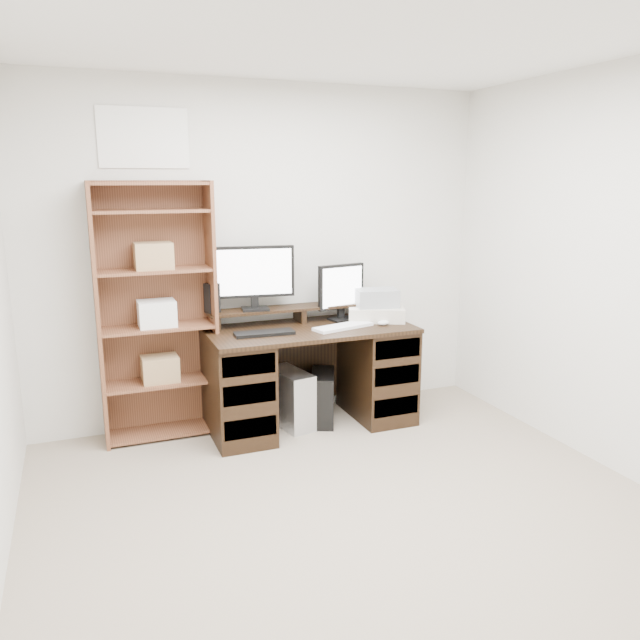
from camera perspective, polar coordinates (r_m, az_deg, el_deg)
room at (r=2.89m, az=6.23°, el=1.55°), size 3.54×4.04×2.54m
desk at (r=4.65m, az=-0.96°, el=-5.00°), size 1.50×0.70×0.75m
riser_shelf at (r=4.72m, az=-1.86°, el=0.97°), size 1.40×0.22×0.12m
monitor_wide at (r=4.57m, az=-6.04°, el=4.17°), size 0.59×0.17×0.47m
monitor_small at (r=4.75m, az=1.95°, el=2.76°), size 0.39×0.18×0.43m
speaker at (r=4.53m, az=-9.85°, el=2.00°), size 0.11×0.11×0.21m
keyboard_black at (r=4.35m, az=-5.12°, el=-1.21°), size 0.42×0.16×0.02m
keyboard_white at (r=4.53m, az=2.13°, el=-0.61°), size 0.48×0.26×0.02m
mouse at (r=4.64m, az=5.80°, el=-0.26°), size 0.11×0.09×0.04m
printer at (r=4.81m, az=5.17°, el=0.64°), size 0.51×0.46×0.10m
basket at (r=4.78m, az=5.19°, el=2.04°), size 0.35×0.28×0.13m
tower_silver at (r=4.68m, az=-2.71°, el=-7.17°), size 0.27×0.46×0.43m
tower_black at (r=4.75m, az=0.26°, el=-7.08°), size 0.31×0.42×0.39m
bookshelf at (r=4.48m, az=-14.74°, el=0.87°), size 0.80×0.30×1.80m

